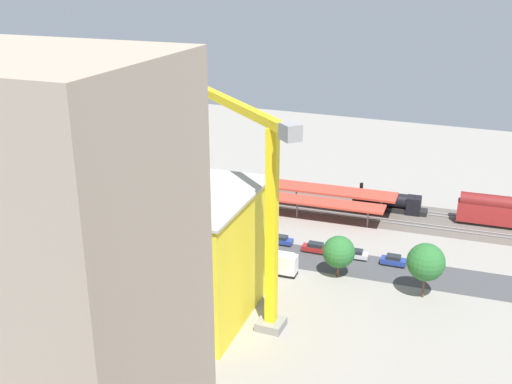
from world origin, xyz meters
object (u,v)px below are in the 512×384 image
Objects in this scene: parked_car_6 at (172,223)px; box_truck_1 at (265,262)px; parked_car_7 at (141,218)px; tower_crane at (263,198)px; construction_building at (135,245)px; street_tree_2 at (339,252)px; platform_canopy_far at (256,182)px; parked_car_4 at (243,235)px; passenger_coach at (503,211)px; parked_car_3 at (280,240)px; box_truck_0 at (201,250)px; locomotive at (390,202)px; street_tree_3 at (90,204)px; platform_canopy_near at (231,191)px; parked_car_2 at (315,248)px; street_tree_5 at (207,234)px; traffic_light at (248,216)px; street_tree_4 at (87,209)px; street_tree_1 at (232,236)px; parked_car_5 at (209,228)px; street_tree_0 at (426,262)px; parked_car_1 at (355,255)px; parked_car_0 at (393,261)px; box_truck_2 at (272,263)px.

parked_car_6 is 0.48× the size of box_truck_1.
tower_crane is at bearing 146.03° from parked_car_7.
construction_building is 4.99× the size of street_tree_2.
platform_canopy_far is 20.05m from parked_car_4.
passenger_coach is (-48.58, -4.91, -0.91)m from platform_canopy_far.
box_truck_1 is at bearing 96.69° from parked_car_3.
box_truck_0 is at bearing 6.75° from street_tree_2.
locomotive is at bearing -169.79° from platform_canopy_far.
parked_car_3 is 0.15× the size of tower_crane.
parked_car_4 is 28.47m from street_tree_3.
street_tree_3 reaches higher than passenger_coach.
platform_canopy_near is 19.58m from parked_car_3.
street_tree_5 is at bearing 28.16° from parked_car_2.
platform_canopy_near is at bearing -57.31° from parked_car_4.
passenger_coach is at bearing -151.10° from parked_car_4.
construction_building is (5.82, 25.91, 8.22)m from parked_car_4.
parked_car_6 is 0.79× the size of traffic_light.
street_tree_4 is (13.07, 8.22, 3.94)m from parked_car_6.
locomotive is 2.16× the size of street_tree_1.
platform_canopy_far reaches higher than parked_car_5.
street_tree_0 reaches higher than box_truck_0.
passenger_coach is at bearing -133.00° from parked_car_1.
box_truck_1 is 1.43× the size of street_tree_4.
platform_canopy_far is 13.85× the size of parked_car_0.
platform_canopy_far is 9.16× the size of street_tree_5.
traffic_light is (-8.55, 11.16, 0.14)m from platform_canopy_near.
traffic_light reaches higher than parked_car_7.
platform_canopy_near is 31.80m from parked_car_1.
passenger_coach is at bearing -154.84° from street_tree_3.
traffic_light is at bearing -106.24° from street_tree_5.
traffic_light is (-3.08, -10.57, -0.31)m from street_tree_5.
construction_building is 28.52m from street_tree_4.
street_tree_4 is at bearing -1.72° from street_tree_1.
tower_crane is 44.38m from street_tree_3.
box_truck_2 reaches higher than parked_car_1.
construction_building is (33.33, 25.85, 8.12)m from parked_car_0.
parked_car_0 is 0.89× the size of parked_car_6.
platform_canopy_far is (-2.87, -6.58, 0.26)m from platform_canopy_near.
parked_car_0 is 32.75m from tower_crane.
street_tree_3 is (33.68, 9.41, 5.35)m from parked_car_3.
street_tree_4 is at bearing 10.74° from parked_car_2.
street_tree_4 reaches higher than parked_car_2.
platform_canopy_near is 10.31× the size of traffic_light.
parked_car_7 is at bearing -120.23° from street_tree_3.
parked_car_4 is 0.49× the size of street_tree_3.
locomotive is 3.56× the size of parked_car_0.
tower_crane is at bearing 120.53° from platform_canopy_near.
parked_car_3 is 0.97× the size of parked_car_5.
box_truck_2 is (-9.66, 10.29, 0.97)m from parked_car_4.
street_tree_3 reaches higher than traffic_light.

